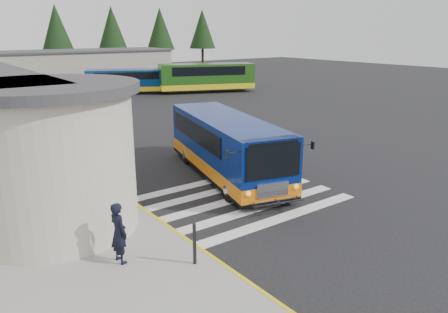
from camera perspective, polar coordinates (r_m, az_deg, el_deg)
ground at (r=18.39m, az=1.23°, el=-4.54°), size 140.00×140.00×0.00m
curb_strip at (r=19.81m, az=-15.37°, el=-3.34°), size 0.12×34.00×0.16m
crosswalk at (r=17.51m, az=1.54°, el=-5.60°), size 8.00×5.35×0.01m
depot_building at (r=58.17m, az=-20.26°, el=10.82°), size 26.40×8.40×4.20m
tree_line at (r=65.78m, az=-22.52°, el=15.19°), size 58.40×4.40×10.00m
transit_bus at (r=19.90m, az=0.37°, el=1.03°), size 5.16×9.96×2.73m
pedestrian_a at (r=12.73m, az=-13.59°, el=-9.65°), size 0.50×0.70×1.79m
pedestrian_b at (r=14.21m, az=-18.05°, el=-7.36°), size 1.04×1.06×1.73m
bollard at (r=12.44m, az=-3.87°, el=-11.31°), size 0.10×0.10×1.22m
far_bus_a at (r=48.20m, az=-12.48°, el=9.71°), size 8.67×5.85×2.19m
far_bus_b at (r=48.36m, az=-2.31°, el=10.44°), size 10.58×6.32×2.64m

